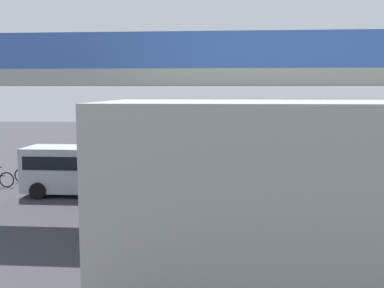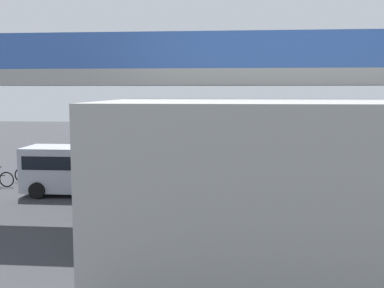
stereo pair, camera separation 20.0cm
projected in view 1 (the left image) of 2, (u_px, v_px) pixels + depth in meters
ground at (214, 174)px, 25.09m from camera, size 80.00×80.00×0.00m
city_bus at (199, 138)px, 25.38m from camera, size 11.54×2.85×3.15m
parked_van at (82, 167)px, 20.08m from camera, size 4.80×2.17×2.05m
bicycle_red at (32, 175)px, 22.68m from camera, size 1.77×0.44×0.96m
pedestrian at (318, 152)px, 27.16m from camera, size 0.38×0.38×1.79m
traffic_sign at (149, 132)px, 29.11m from camera, size 0.08×0.60×2.80m
lane_dash_leftmost at (355, 168)px, 27.11m from camera, size 2.00×0.20×0.01m
lane_dash_left at (285, 167)px, 27.43m from camera, size 2.00×0.20×0.01m
lane_dash_centre at (216, 166)px, 27.76m from camera, size 2.00×0.20×0.01m
lane_dash_right at (149, 165)px, 28.09m from camera, size 2.00×0.20×0.01m
lane_dash_rightmost at (84, 164)px, 28.41m from camera, size 2.00×0.20×0.01m
pedestrian_overpass at (205, 88)px, 15.45m from camera, size 27.06×2.60×6.21m
station_building at (295, 189)px, 11.31m from camera, size 9.00×5.04×4.20m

